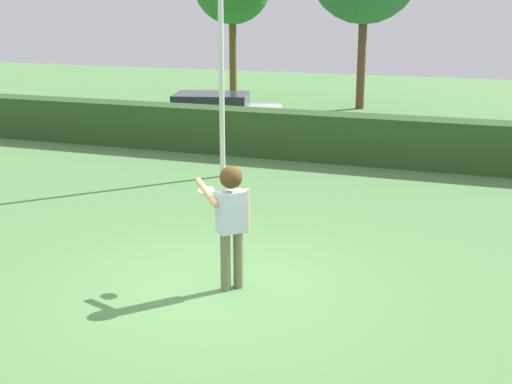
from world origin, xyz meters
The scene contains 6 objects.
ground_plane centered at (0.00, 0.00, 0.00)m, with size 60.00×60.00×0.00m, color #578A4B.
person centered at (0.17, 0.06, 1.11)m, with size 0.83×0.47×1.78m.
frisbee centered at (-0.31, 0.32, 1.32)m, with size 0.23×0.23×0.07m.
lamppost centered at (-2.39, 5.95, 3.82)m, with size 0.24×0.24×6.99m.
hedge_row centered at (0.00, 8.44, 0.60)m, with size 23.56×0.90×1.20m, color #2D4E22.
parked_car_silver centered at (-4.69, 10.68, 0.69)m, with size 4.49×2.69×1.25m.
Camera 1 is at (3.47, -8.15, 3.88)m, focal length 47.51 mm.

